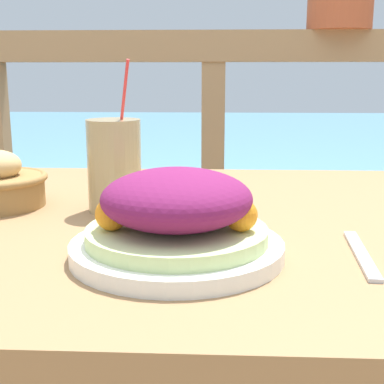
# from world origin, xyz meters

# --- Properties ---
(patio_table) EXTENTS (1.06, 0.85, 0.76)m
(patio_table) POSITION_xyz_m (0.00, 0.00, 0.66)
(patio_table) COLOR #997047
(patio_table) RESTS_ON ground_plane
(railing_fence) EXTENTS (2.80, 0.08, 1.11)m
(railing_fence) POSITION_xyz_m (0.00, 0.83, 0.76)
(railing_fence) COLOR #937551
(railing_fence) RESTS_ON ground_plane
(sea_backdrop) EXTENTS (12.00, 4.00, 0.54)m
(sea_backdrop) POSITION_xyz_m (0.00, 3.33, 0.27)
(sea_backdrop) COLOR #568EA8
(sea_backdrop) RESTS_ON ground_plane
(salad_plate) EXTENTS (0.26, 0.26, 0.11)m
(salad_plate) POSITION_xyz_m (-0.03, -0.19, 0.81)
(salad_plate) COLOR white
(salad_plate) RESTS_ON patio_table
(drink_glass) EXTENTS (0.09, 0.09, 0.24)m
(drink_glass) POSITION_xyz_m (-0.15, 0.03, 0.84)
(drink_glass) COLOR tan
(drink_glass) RESTS_ON patio_table
(knife) EXTENTS (0.03, 0.18, 0.00)m
(knife) POSITION_xyz_m (0.19, -0.18, 0.76)
(knife) COLOR silver
(knife) RESTS_ON patio_table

